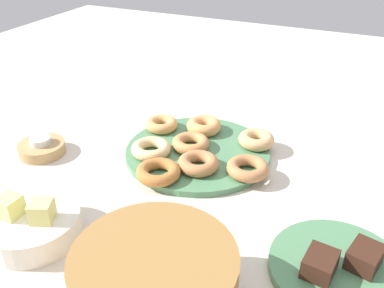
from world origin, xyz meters
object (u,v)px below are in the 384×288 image
object	(u,v)px
donut_5	(248,168)
cake_plate	(338,269)
basket	(155,284)
donut_0	(204,126)
brownie_far	(320,264)
donut_7	(158,172)
melon_chunk_right	(10,206)
brownie_near	(365,257)
candle_holder	(42,148)
donut_2	(151,149)
melon_chunk_left	(42,211)
donut_4	(256,140)
fruit_bowl	(33,225)
donut_3	(198,163)
donut_6	(190,144)
tealight	(40,141)
donut_plate	(197,152)
donut_1	(161,124)

from	to	relation	value
donut_5	cake_plate	distance (m)	0.28
basket	donut_0	bearing A→B (deg)	-74.15
brownie_far	donut_7	bearing A→B (deg)	-20.06
donut_7	brownie_far	xyz separation A→B (m)	(-0.34, 0.12, 0.01)
donut_0	melon_chunk_right	world-z (taller)	melon_chunk_right
brownie_near	candle_holder	xyz separation A→B (m)	(0.70, -0.07, -0.02)
donut_2	melon_chunk_left	distance (m)	0.30
donut_0	donut_7	size ratio (longest dim) A/B	0.92
donut_4	fruit_bowl	world-z (taller)	fruit_bowl
donut_2	donut_0	bearing A→B (deg)	-114.26
donut_4	melon_chunk_right	size ratio (longest dim) A/B	2.27
donut_3	donut_4	distance (m)	0.17
melon_chunk_right	donut_6	bearing A→B (deg)	-113.16
fruit_bowl	melon_chunk_left	size ratio (longest dim) A/B	4.52
tealight	donut_6	bearing A→B (deg)	-155.68
donut_3	donut_4	bearing A→B (deg)	-119.10
brownie_far	melon_chunk_right	size ratio (longest dim) A/B	1.54
melon_chunk_left	donut_5	bearing A→B (deg)	-128.55
donut_5	donut_6	size ratio (longest dim) A/B	1.04
brownie_near	melon_chunk_left	size ratio (longest dim) A/B	1.54
candle_holder	donut_plate	bearing A→B (deg)	-156.52
cake_plate	melon_chunk_right	size ratio (longest dim) A/B	5.96
cake_plate	donut_plate	bearing A→B (deg)	-34.15
donut_5	donut_6	world-z (taller)	same
donut_5	donut_0	bearing A→B (deg)	-40.19
donut_0	donut_5	distance (m)	0.20
donut_3	donut_5	size ratio (longest dim) A/B	0.98
donut_5	melon_chunk_right	xyz separation A→B (m)	(0.31, 0.33, 0.04)
donut_2	cake_plate	size ratio (longest dim) A/B	0.41
cake_plate	fruit_bowl	xyz separation A→B (m)	(0.49, 0.13, 0.01)
donut_2	tealight	world-z (taller)	tealight
donut_2	cake_plate	world-z (taller)	donut_2
donut_4	tealight	size ratio (longest dim) A/B	1.74
donut_2	tealight	size ratio (longest dim) A/B	1.86
fruit_bowl	donut_0	bearing A→B (deg)	-105.76
donut_1	donut_2	world-z (taller)	same
donut_2	melon_chunk_right	distance (m)	0.33
donut_3	donut_7	xyz separation A→B (m)	(0.06, 0.06, -0.00)
donut_plate	donut_3	distance (m)	0.08
donut_2	melon_chunk_left	size ratio (longest dim) A/B	2.43
donut_1	tealight	world-z (taller)	tealight
donut_plate	cake_plate	distance (m)	0.41
brownie_near	candle_holder	world-z (taller)	brownie_near
brownie_far	tealight	distance (m)	0.65
donut_6	brownie_far	xyz separation A→B (m)	(-0.33, 0.26, 0.01)
candle_holder	donut_3	bearing A→B (deg)	-168.89
donut_1	cake_plate	distance (m)	0.54
donut_4	brownie_near	size ratio (longest dim) A/B	1.47
brownie_far	melon_chunk_right	world-z (taller)	melon_chunk_right
donut_2	fruit_bowl	size ratio (longest dim) A/B	0.54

